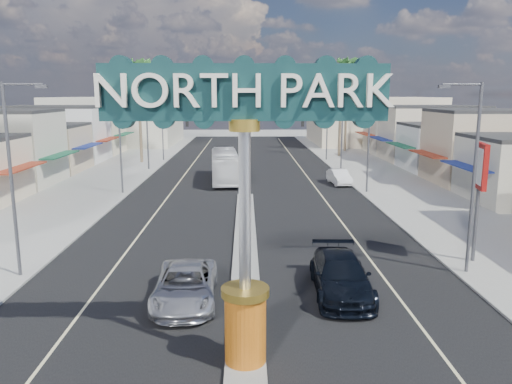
{
  "coord_description": "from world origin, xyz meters",
  "views": [
    {
      "loc": [
        0.02,
        -12.51,
        8.45
      ],
      "look_at": [
        0.54,
        11.6,
        3.73
      ],
      "focal_mm": 35.0,
      "sensor_mm": 36.0,
      "label": 1
    }
  ],
  "objects_px": {
    "palm_right_mid": "(341,78)",
    "traffic_signal_left": "(163,132)",
    "suv_right": "(341,276)",
    "gateway_sign": "(245,182)",
    "streetlight_r_mid": "(367,135)",
    "streetlight_r_near": "(471,169)",
    "city_bus": "(225,166)",
    "traffic_signal_right": "(326,132)",
    "bank_pylon_sign": "(480,173)",
    "streetlight_l_mid": "(122,135)",
    "palm_right_far": "(348,67)",
    "palm_left_far": "(138,69)",
    "suv_left": "(185,285)",
    "streetlight_l_near": "(14,171)",
    "streetlight_l_far": "(164,121)",
    "streetlight_r_far": "(326,121)",
    "car_parked_right": "(339,177)"
  },
  "relations": [
    {
      "from": "palm_right_mid",
      "to": "traffic_signal_left",
      "type": "bearing_deg",
      "value": -151.58
    },
    {
      "from": "suv_right",
      "to": "gateway_sign",
      "type": "bearing_deg",
      "value": -123.35
    },
    {
      "from": "streetlight_r_mid",
      "to": "palm_right_mid",
      "type": "relative_size",
      "value": 0.74
    },
    {
      "from": "streetlight_r_near",
      "to": "city_bus",
      "type": "relative_size",
      "value": 0.83
    },
    {
      "from": "traffic_signal_right",
      "to": "bank_pylon_sign",
      "type": "bearing_deg",
      "value": -85.71
    },
    {
      "from": "gateway_sign",
      "to": "palm_right_mid",
      "type": "relative_size",
      "value": 0.76
    },
    {
      "from": "streetlight_l_mid",
      "to": "palm_right_mid",
      "type": "xyz_separation_m",
      "value": [
        23.43,
        26.0,
        5.54
      ]
    },
    {
      "from": "traffic_signal_right",
      "to": "streetlight_l_mid",
      "type": "distance_m",
      "value": 24.11
    },
    {
      "from": "streetlight_r_mid",
      "to": "suv_right",
      "type": "distance_m",
      "value": 23.59
    },
    {
      "from": "traffic_signal_right",
      "to": "palm_right_far",
      "type": "relative_size",
      "value": 0.43
    },
    {
      "from": "palm_right_mid",
      "to": "suv_right",
      "type": "relative_size",
      "value": 2.11
    },
    {
      "from": "palm_left_far",
      "to": "palm_right_far",
      "type": "bearing_deg",
      "value": 23.2
    },
    {
      "from": "gateway_sign",
      "to": "streetlight_r_mid",
      "type": "xyz_separation_m",
      "value": [
        10.43,
        28.02,
        -0.86
      ]
    },
    {
      "from": "gateway_sign",
      "to": "palm_left_far",
      "type": "bearing_deg",
      "value": 105.15
    },
    {
      "from": "streetlight_l_mid",
      "to": "suv_left",
      "type": "bearing_deg",
      "value": -70.96
    },
    {
      "from": "gateway_sign",
      "to": "bank_pylon_sign",
      "type": "distance_m",
      "value": 15.13
    },
    {
      "from": "streetlight_l_mid",
      "to": "traffic_signal_right",
      "type": "bearing_deg",
      "value": 35.5
    },
    {
      "from": "streetlight_l_near",
      "to": "streetlight_l_far",
      "type": "xyz_separation_m",
      "value": [
        0.0,
        42.0,
        0.0
      ]
    },
    {
      "from": "streetlight_r_far",
      "to": "city_bus",
      "type": "relative_size",
      "value": 0.83
    },
    {
      "from": "gateway_sign",
      "to": "bank_pylon_sign",
      "type": "height_order",
      "value": "gateway_sign"
    },
    {
      "from": "gateway_sign",
      "to": "streetlight_l_mid",
      "type": "relative_size",
      "value": 1.02
    },
    {
      "from": "streetlight_l_near",
      "to": "suv_left",
      "type": "distance_m",
      "value": 9.56
    },
    {
      "from": "suv_right",
      "to": "bank_pylon_sign",
      "type": "relative_size",
      "value": 0.96
    },
    {
      "from": "car_parked_right",
      "to": "city_bus",
      "type": "bearing_deg",
      "value": 163.7
    },
    {
      "from": "streetlight_l_near",
      "to": "bank_pylon_sign",
      "type": "xyz_separation_m",
      "value": [
        22.05,
        1.58,
        -0.4
      ]
    },
    {
      "from": "streetlight_r_mid",
      "to": "suv_right",
      "type": "height_order",
      "value": "streetlight_r_mid"
    },
    {
      "from": "suv_left",
      "to": "streetlight_l_mid",
      "type": "bearing_deg",
      "value": 107.29
    },
    {
      "from": "traffic_signal_left",
      "to": "suv_right",
      "type": "xyz_separation_m",
      "value": [
        13.28,
        -36.32,
        -3.44
      ]
    },
    {
      "from": "streetlight_l_near",
      "to": "palm_left_far",
      "type": "height_order",
      "value": "palm_left_far"
    },
    {
      "from": "gateway_sign",
      "to": "palm_left_far",
      "type": "relative_size",
      "value": 0.7
    },
    {
      "from": "traffic_signal_left",
      "to": "streetlight_l_near",
      "type": "relative_size",
      "value": 0.67
    },
    {
      "from": "streetlight_l_mid",
      "to": "city_bus",
      "type": "bearing_deg",
      "value": 37.43
    },
    {
      "from": "traffic_signal_left",
      "to": "palm_left_far",
      "type": "bearing_deg",
      "value": 122.43
    },
    {
      "from": "traffic_signal_right",
      "to": "bank_pylon_sign",
      "type": "distance_m",
      "value": 32.51
    },
    {
      "from": "streetlight_l_mid",
      "to": "streetlight_l_far",
      "type": "height_order",
      "value": "same"
    },
    {
      "from": "palm_right_far",
      "to": "bank_pylon_sign",
      "type": "distance_m",
      "value": 51.12
    },
    {
      "from": "streetlight_l_mid",
      "to": "suv_right",
      "type": "height_order",
      "value": "streetlight_l_mid"
    },
    {
      "from": "gateway_sign",
      "to": "streetlight_l_far",
      "type": "bearing_deg",
      "value": 101.78
    },
    {
      "from": "streetlight_l_mid",
      "to": "streetlight_r_near",
      "type": "height_order",
      "value": "same"
    },
    {
      "from": "palm_left_far",
      "to": "suv_right",
      "type": "xyz_separation_m",
      "value": [
        17.09,
        -42.32,
        -10.66
      ]
    },
    {
      "from": "palm_left_far",
      "to": "car_parked_right",
      "type": "bearing_deg",
      "value": -35.42
    },
    {
      "from": "traffic_signal_right",
      "to": "suv_left",
      "type": "relative_size",
      "value": 1.11
    },
    {
      "from": "palm_right_far",
      "to": "traffic_signal_right",
      "type": "bearing_deg",
      "value": -107.9
    },
    {
      "from": "gateway_sign",
      "to": "traffic_signal_right",
      "type": "xyz_separation_m",
      "value": [
        9.18,
        42.02,
        -1.65
      ]
    },
    {
      "from": "streetlight_r_mid",
      "to": "palm_right_far",
      "type": "height_order",
      "value": "palm_right_far"
    },
    {
      "from": "streetlight_r_far",
      "to": "suv_right",
      "type": "height_order",
      "value": "streetlight_r_far"
    },
    {
      "from": "suv_left",
      "to": "car_parked_right",
      "type": "bearing_deg",
      "value": 65.55
    },
    {
      "from": "streetlight_r_near",
      "to": "palm_right_mid",
      "type": "xyz_separation_m",
      "value": [
        2.57,
        46.0,
        5.54
      ]
    },
    {
      "from": "palm_right_far",
      "to": "city_bus",
      "type": "relative_size",
      "value": 1.3
    },
    {
      "from": "palm_left_far",
      "to": "suv_left",
      "type": "height_order",
      "value": "palm_left_far"
    }
  ]
}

